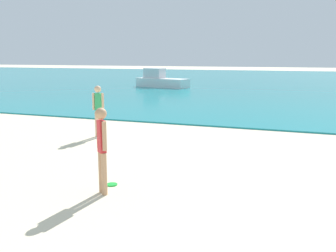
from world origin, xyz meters
TOP-DOWN VIEW (x-y plane):
  - water at (0.00, 44.75)m, footprint 160.00×60.00m
  - person_standing at (-0.89, 6.93)m, footprint 0.33×0.29m
  - frisbee at (-0.97, 7.43)m, footprint 0.23×0.23m
  - person_distant at (-3.75, 11.68)m, footprint 0.39×0.23m
  - boat_far at (-9.14, 31.44)m, footprint 4.97×2.66m

SIDE VIEW (x-z plane):
  - frisbee at x=-0.97m, z-range 0.00..0.03m
  - water at x=0.00m, z-range 0.00..0.06m
  - boat_far at x=-9.14m, z-range -0.19..1.42m
  - person_standing at x=-0.89m, z-range 0.12..1.85m
  - person_distant at x=-3.75m, z-range 0.12..1.86m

